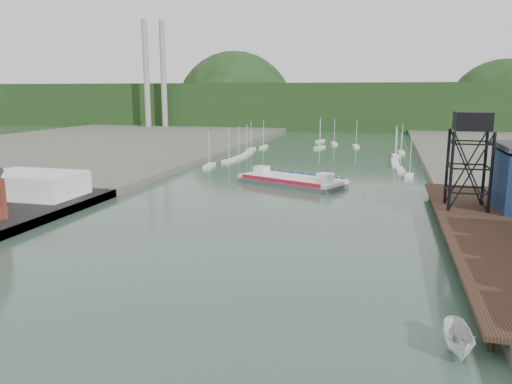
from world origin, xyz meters
The scene contains 9 objects.
ground centered at (0.00, 0.00, 0.00)m, with size 600.00×600.00×0.00m, color #304A3B.
east_pier centered at (37.00, 45.00, 1.90)m, with size 14.00×70.00×2.45m.
white_shed centered at (-44.00, 50.00, 3.85)m, with size 18.00×12.00×4.50m, color silver.
lift_tower centered at (35.00, 58.00, 15.65)m, with size 6.50×6.50×16.00m.
marina_sailboats centered at (0.08, 138.46, 0.35)m, with size 57.71×92.65×0.90m.
smokestacks centered at (-106.00, 232.50, 30.00)m, with size 11.20×8.20×60.00m.
distant_hills centered at (-3.98, 301.35, 10.38)m, with size 500.00×120.00×80.00m.
chain_ferry centered at (0.55, 82.79, 1.02)m, with size 26.54×18.89×3.55m.
motorboat centered at (28.25, 10.79, 1.16)m, with size 2.25×5.99×2.31m, color silver.
Camera 1 is at (21.63, -30.32, 21.44)m, focal length 35.00 mm.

